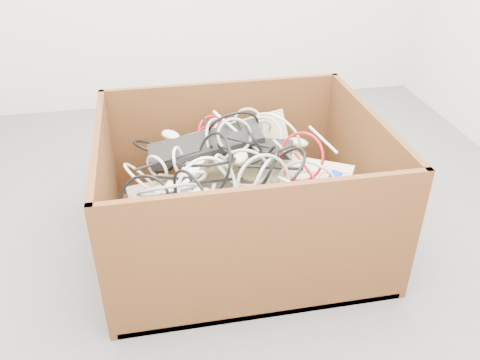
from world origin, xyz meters
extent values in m
plane|color=#58585B|center=(0.00, 0.00, 0.00)|extent=(3.00, 3.00, 0.00)
cube|color=#3D1F0F|center=(-0.04, -0.08, 0.01)|extent=(1.10, 0.91, 0.03)
cube|color=#3D1F0F|center=(-0.04, 0.37, 0.28)|extent=(1.10, 0.03, 0.56)
cube|color=#3D1F0F|center=(-0.04, -0.52, 0.28)|extent=(1.10, 0.02, 0.56)
cube|color=#3D1F0F|center=(0.49, -0.08, 0.28)|extent=(0.03, 0.86, 0.56)
cube|color=#3D1F0F|center=(-0.58, -0.08, 0.28)|extent=(0.02, 0.86, 0.56)
cube|color=tan|center=(-0.04, -0.06, 0.08)|extent=(0.96, 0.83, 0.18)
cube|color=tan|center=(-0.14, -0.12, 0.17)|extent=(0.69, 0.62, 0.19)
cube|color=beige|center=(-0.21, 0.11, 0.20)|extent=(0.47, 0.41, 0.15)
cube|color=beige|center=(0.29, 0.09, 0.19)|extent=(0.40, 0.48, 0.11)
cube|color=beige|center=(-0.06, -0.27, 0.20)|extent=(0.29, 0.50, 0.05)
cube|color=beige|center=(-0.26, -0.23, 0.25)|extent=(0.49, 0.32, 0.11)
cube|color=beige|center=(0.31, -0.19, 0.24)|extent=(0.38, 0.46, 0.21)
cube|color=beige|center=(-0.01, 0.19, 0.35)|extent=(0.49, 0.14, 0.22)
cube|color=beige|center=(-0.04, -0.18, 0.26)|extent=(0.36, 0.47, 0.19)
cube|color=beige|center=(0.20, -0.03, 0.29)|extent=(0.48, 0.41, 0.10)
cube|color=black|center=(-0.04, 0.06, 0.40)|extent=(0.50, 0.31, 0.05)
cube|color=black|center=(-0.17, 0.05, 0.43)|extent=(0.47, 0.18, 0.11)
ellipsoid|color=beige|center=(-0.37, -0.07, 0.31)|extent=(0.11, 0.10, 0.03)
ellipsoid|color=beige|center=(0.27, 0.16, 0.33)|extent=(0.11, 0.11, 0.03)
ellipsoid|color=beige|center=(-0.18, -0.25, 0.29)|extent=(0.11, 0.09, 0.03)
ellipsoid|color=beige|center=(-0.05, -0.09, 0.43)|extent=(0.09, 0.11, 0.03)
ellipsoid|color=beige|center=(-0.30, 0.16, 0.42)|extent=(0.10, 0.11, 0.03)
ellipsoid|color=black|center=(0.04, -0.34, 0.27)|extent=(0.10, 0.07, 0.03)
ellipsoid|color=beige|center=(-0.27, -0.14, 0.30)|extent=(0.10, 0.11, 0.03)
ellipsoid|color=black|center=(-0.32, 0.13, 0.39)|extent=(0.11, 0.09, 0.03)
cube|color=white|center=(-0.26, -0.09, 0.36)|extent=(0.23, 0.31, 0.14)
cube|color=white|center=(-0.22, -0.17, 0.33)|extent=(0.28, 0.14, 0.09)
cube|color=#0B31B2|center=(0.32, -0.19, 0.36)|extent=(0.06, 0.06, 0.03)
torus|color=#96969C|center=(-0.01, -0.30, 0.42)|extent=(0.19, 0.26, 0.31)
torus|color=silver|center=(-0.44, -0.04, 0.34)|extent=(0.16, 0.24, 0.20)
torus|color=black|center=(-0.19, -0.13, 0.45)|extent=(0.30, 0.28, 0.12)
torus|color=black|center=(-0.27, -0.33, 0.41)|extent=(0.16, 0.26, 0.29)
torus|color=#96969C|center=(-0.34, -0.26, 0.42)|extent=(0.31, 0.25, 0.20)
torus|color=silver|center=(-0.20, -0.27, 0.41)|extent=(0.29, 0.15, 0.29)
torus|color=black|center=(-0.28, -0.21, 0.37)|extent=(0.10, 0.11, 0.14)
torus|color=#A00B14|center=(-0.48, -0.23, 0.31)|extent=(0.16, 0.11, 0.13)
torus|color=silver|center=(0.09, 0.12, 0.40)|extent=(0.25, 0.16, 0.21)
torus|color=#96969C|center=(0.13, -0.06, 0.43)|extent=(0.11, 0.16, 0.14)
torus|color=black|center=(0.01, -0.03, 0.48)|extent=(0.09, 0.16, 0.14)
torus|color=black|center=(-0.04, 0.12, 0.42)|extent=(0.09, 0.20, 0.21)
torus|color=#96969C|center=(0.01, 0.12, 0.41)|extent=(0.14, 0.17, 0.13)
torus|color=#A00B14|center=(0.17, -0.17, 0.45)|extent=(0.21, 0.17, 0.24)
torus|color=#A00B14|center=(-0.44, -0.34, 0.33)|extent=(0.17, 0.10, 0.19)
torus|color=#A00B14|center=(-0.13, 0.16, 0.38)|extent=(0.20, 0.10, 0.18)
torus|color=#96969C|center=(0.05, 0.22, 0.42)|extent=(0.18, 0.07, 0.19)
torus|color=#96969C|center=(-0.05, -0.18, 0.43)|extent=(0.25, 0.09, 0.26)
torus|color=#A00B14|center=(-0.11, 0.22, 0.38)|extent=(0.22, 0.13, 0.22)
torus|color=silver|center=(-0.11, 0.16, 0.41)|extent=(0.07, 0.12, 0.12)
torus|color=#96969C|center=(0.09, 0.20, 0.40)|extent=(0.17, 0.10, 0.15)
torus|color=black|center=(-0.04, 0.13, 0.44)|extent=(0.32, 0.15, 0.29)
torus|color=silver|center=(-0.29, -0.06, 0.42)|extent=(0.07, 0.14, 0.15)
torus|color=#96969C|center=(0.17, -0.29, 0.38)|extent=(0.27, 0.21, 0.33)
torus|color=black|center=(-0.16, -0.12, 0.43)|extent=(0.17, 0.33, 0.30)
torus|color=black|center=(-0.43, -0.24, 0.37)|extent=(0.22, 0.16, 0.18)
torus|color=silver|center=(-0.37, -0.04, 0.39)|extent=(0.12, 0.12, 0.16)
torus|color=#96969C|center=(-0.09, 0.08, 0.39)|extent=(0.20, 0.30, 0.32)
torus|color=black|center=(0.03, -0.21, 0.44)|extent=(0.13, 0.19, 0.20)
torus|color=silver|center=(-0.25, -0.16, 0.40)|extent=(0.14, 0.08, 0.13)
torus|color=black|center=(0.09, -0.23, 0.44)|extent=(0.21, 0.29, 0.22)
torus|color=silver|center=(-0.13, -0.18, 0.45)|extent=(0.08, 0.12, 0.11)
torus|color=#96969C|center=(-0.06, -0.04, 0.50)|extent=(0.19, 0.12, 0.16)
torus|color=silver|center=(0.14, -0.30, 0.39)|extent=(0.22, 0.26, 0.19)
torus|color=silver|center=(0.16, 0.16, 0.39)|extent=(0.26, 0.23, 0.32)
torus|color=#96969C|center=(-0.01, -0.33, 0.44)|extent=(0.29, 0.14, 0.27)
torus|color=black|center=(-0.35, 0.11, 0.32)|extent=(0.18, 0.06, 0.17)
torus|color=black|center=(-0.39, 0.22, 0.35)|extent=(0.16, 0.17, 0.11)
cylinder|color=silver|center=(-0.35, 0.11, 0.34)|extent=(0.03, 0.14, 0.03)
cylinder|color=black|center=(-0.37, -0.07, 0.36)|extent=(0.16, 0.12, 0.05)
cylinder|color=silver|center=(0.01, 0.07, 0.43)|extent=(0.10, 0.16, 0.06)
cylinder|color=black|center=(-0.33, -0.03, 0.41)|extent=(0.27, 0.05, 0.05)
cylinder|color=#96969C|center=(-0.20, -0.32, 0.39)|extent=(0.08, 0.21, 0.02)
cylinder|color=black|center=(-0.39, -0.21, 0.36)|extent=(0.20, 0.11, 0.02)
cylinder|color=#A00B14|center=(0.19, -0.18, 0.41)|extent=(0.03, 0.22, 0.02)
cylinder|color=black|center=(0.03, -0.22, 0.45)|extent=(0.26, 0.02, 0.05)
cylinder|color=black|center=(0.05, -0.16, 0.46)|extent=(0.20, 0.07, 0.05)
cylinder|color=silver|center=(0.28, -0.16, 0.36)|extent=(0.21, 0.02, 0.05)
cylinder|color=#96969C|center=(-0.08, 0.09, 0.38)|extent=(0.11, 0.15, 0.04)
cylinder|color=black|center=(-0.15, 0.08, 0.47)|extent=(0.02, 0.22, 0.05)
cylinder|color=silver|center=(-0.15, 0.19, 0.34)|extent=(0.16, 0.22, 0.07)
cylinder|color=#A00B14|center=(-0.15, 0.10, 0.42)|extent=(0.19, 0.20, 0.11)
cylinder|color=black|center=(-0.35, 0.14, 0.36)|extent=(0.06, 0.21, 0.08)
cylinder|color=black|center=(-0.31, -0.28, 0.36)|extent=(0.14, 0.19, 0.03)
cylinder|color=silver|center=(-0.04, 0.07, 0.46)|extent=(0.17, 0.23, 0.11)
cylinder|color=#96969C|center=(-0.10, 0.25, 0.38)|extent=(0.10, 0.09, 0.04)
cylinder|color=black|center=(-0.08, -0.37, 0.44)|extent=(0.15, 0.04, 0.06)
cylinder|color=black|center=(-0.03, -0.06, 0.48)|extent=(0.20, 0.07, 0.06)
cylinder|color=silver|center=(0.34, 0.05, 0.39)|extent=(0.08, 0.18, 0.06)
cylinder|color=black|center=(-0.12, -0.04, 0.46)|extent=(0.04, 0.24, 0.10)
cylinder|color=black|center=(-0.28, 0.15, 0.41)|extent=(0.05, 0.15, 0.06)
cylinder|color=black|center=(-0.16, -0.21, 0.40)|extent=(0.22, 0.09, 0.06)
camera|label=1|loc=(-0.37, -1.78, 1.39)|focal=37.62mm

